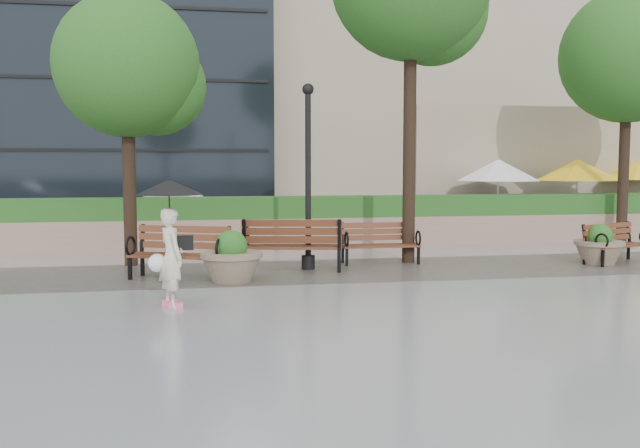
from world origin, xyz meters
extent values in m
plane|color=gray|center=(0.00, 0.00, 0.00)|extent=(100.00, 100.00, 0.00)
cube|color=#383330|center=(0.00, 3.00, 0.01)|extent=(28.00, 3.20, 0.01)
cube|color=#9D7365|center=(0.00, 7.00, 0.40)|extent=(24.00, 0.80, 0.80)
cube|color=#20541C|center=(0.00, 7.00, 1.08)|extent=(24.00, 0.75, 0.55)
cube|color=tan|center=(9.50, 10.00, 2.00)|extent=(10.00, 0.60, 4.00)
cube|color=#20541C|center=(9.00, 7.80, 0.45)|extent=(8.00, 0.50, 0.90)
cube|color=black|center=(0.00, 11.00, 0.00)|extent=(40.00, 7.00, 0.00)
cube|color=tan|center=(10.00, 23.00, 10.00)|extent=(18.00, 10.00, 20.00)
cube|color=brown|center=(-2.58, 2.41, 0.46)|extent=(1.97, 1.25, 0.05)
cube|color=brown|center=(-2.47, 2.68, 0.79)|extent=(1.80, 0.84, 0.44)
cube|color=black|center=(-2.57, 2.44, 0.24)|extent=(2.01, 1.35, 0.48)
torus|color=black|center=(-3.48, 2.58, 0.65)|extent=(0.20, 0.38, 0.39)
torus|color=black|center=(-1.83, 1.89, 0.65)|extent=(0.20, 0.38, 0.39)
cube|color=brown|center=(-0.28, 3.18, 0.50)|extent=(2.11, 0.99, 0.06)
cube|color=brown|center=(-0.34, 2.87, 0.85)|extent=(2.02, 0.53, 0.48)
cube|color=black|center=(-0.29, 3.14, 0.26)|extent=(2.13, 1.10, 0.52)
torus|color=black|center=(0.70, 3.19, 0.70)|extent=(0.14, 0.42, 0.42)
torus|color=black|center=(-1.18, 3.56, 0.70)|extent=(0.14, 0.42, 0.42)
cube|color=brown|center=(1.75, 3.72, 0.41)|extent=(1.70, 0.55, 0.05)
cube|color=brown|center=(1.76, 3.98, 0.70)|extent=(1.69, 0.16, 0.40)
cube|color=black|center=(1.75, 3.75, 0.22)|extent=(1.70, 0.64, 0.43)
torus|color=black|center=(0.95, 3.57, 0.58)|extent=(0.06, 0.35, 0.35)
torus|color=black|center=(2.55, 3.53, 0.58)|extent=(0.06, 0.35, 0.35)
cube|color=brown|center=(6.93, 2.88, 0.40)|extent=(1.71, 1.06, 0.05)
cube|color=brown|center=(6.84, 3.12, 0.68)|extent=(1.57, 0.71, 0.38)
cube|color=black|center=(6.92, 2.91, 0.21)|extent=(1.74, 1.15, 0.42)
torus|color=black|center=(6.27, 2.45, 0.57)|extent=(0.17, 0.33, 0.34)
cylinder|color=#7F6B56|center=(-1.61, 1.96, 0.52)|extent=(1.17, 1.17, 0.09)
sphere|color=#134313|center=(-1.61, 1.96, 0.68)|extent=(0.60, 0.60, 0.60)
cylinder|color=#7F6B56|center=(6.47, 2.84, 0.47)|extent=(1.07, 1.07, 0.09)
sphere|color=#134313|center=(6.47, 2.84, 0.62)|extent=(0.55, 0.55, 0.55)
cylinder|color=black|center=(0.06, 3.26, 1.84)|extent=(0.12, 0.12, 3.68)
cylinder|color=black|center=(0.06, 3.26, 0.15)|extent=(0.28, 0.28, 0.30)
sphere|color=black|center=(0.06, 3.26, 3.73)|extent=(0.24, 0.24, 0.24)
cylinder|color=black|center=(-3.62, 4.48, 2.00)|extent=(0.28, 0.28, 4.00)
sphere|color=#134313|center=(-3.62, 4.48, 4.29)|extent=(3.06, 3.06, 3.06)
sphere|color=#134313|center=(-3.02, 4.78, 3.89)|extent=(2.14, 2.14, 2.14)
cylinder|color=black|center=(2.42, 3.85, 2.89)|extent=(0.28, 0.28, 5.78)
sphere|color=#134313|center=(3.02, 4.15, 5.61)|extent=(2.46, 2.46, 2.46)
cylinder|color=black|center=(9.14, 6.10, 2.36)|extent=(0.28, 0.28, 4.72)
sphere|color=#134313|center=(9.14, 6.10, 5.05)|extent=(3.54, 3.54, 3.54)
cylinder|color=black|center=(6.58, 8.37, 0.05)|extent=(0.40, 0.40, 0.10)
cylinder|color=#99999E|center=(6.58, 8.37, 1.10)|extent=(0.06, 0.06, 2.20)
cone|color=white|center=(6.58, 8.37, 2.00)|extent=(2.50, 2.50, 0.60)
cylinder|color=black|center=(9.04, 8.22, 0.05)|extent=(0.40, 0.40, 0.10)
cylinder|color=#99999E|center=(9.04, 8.22, 1.10)|extent=(0.06, 0.06, 2.20)
cone|color=yellow|center=(9.04, 8.22, 2.00)|extent=(2.50, 2.50, 0.60)
cylinder|color=black|center=(11.70, 9.02, 0.05)|extent=(0.40, 0.40, 0.10)
cylinder|color=#99999E|center=(11.70, 9.02, 1.10)|extent=(0.06, 0.06, 2.20)
imported|color=silver|center=(-2.39, 10.39, 0.68)|extent=(4.20, 1.60, 1.37)
imported|color=beige|center=(-2.65, -0.12, 0.82)|extent=(0.61, 0.71, 1.65)
cube|color=#F2598C|center=(-2.70, -0.01, 0.04)|extent=(0.18, 0.25, 0.08)
cube|color=#F2598C|center=(-2.60, -0.25, 0.04)|extent=(0.18, 0.25, 0.08)
cube|color=black|center=(-2.47, 0.01, 0.98)|extent=(0.21, 0.33, 0.23)
sphere|color=white|center=(-2.87, 0.03, 0.67)|extent=(0.29, 0.29, 0.29)
cylinder|color=black|center=(-2.67, -0.07, 1.44)|extent=(0.02, 0.02, 0.88)
cone|color=black|center=(-2.67, -0.07, 1.86)|extent=(1.07, 1.07, 0.23)
camera|label=1|loc=(-2.37, -11.30, 2.25)|focal=40.00mm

